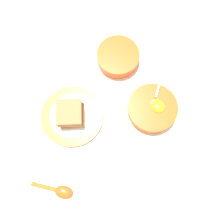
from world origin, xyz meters
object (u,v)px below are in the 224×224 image
toast_plate (72,116)px  toast_sandwich (70,114)px  congee_bowl (118,57)px  egg_bowl (152,108)px  soup_spoon (60,191)px

toast_plate → toast_sandwich: 0.03m
toast_sandwich → congee_bowl: bearing=-155.4°
egg_bowl → congee_bowl: size_ratio=1.10×
toast_sandwich → soup_spoon: 0.25m
soup_spoon → congee_bowl: size_ratio=0.78×
toast_plate → congee_bowl: bearing=-155.4°
toast_plate → toast_sandwich: (0.00, 0.00, 0.03)m
toast_sandwich → congee_bowl: size_ratio=0.76×
egg_bowl → toast_sandwich: bearing=-24.1°
egg_bowl → congee_bowl: bearing=-87.9°
toast_sandwich → soup_spoon: (0.15, 0.21, -0.03)m
egg_bowl → congee_bowl: (0.01, -0.23, 0.00)m
soup_spoon → toast_plate: bearing=-125.4°
toast_plate → soup_spoon: size_ratio=1.81×
toast_plate → toast_sandwich: size_ratio=1.84×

